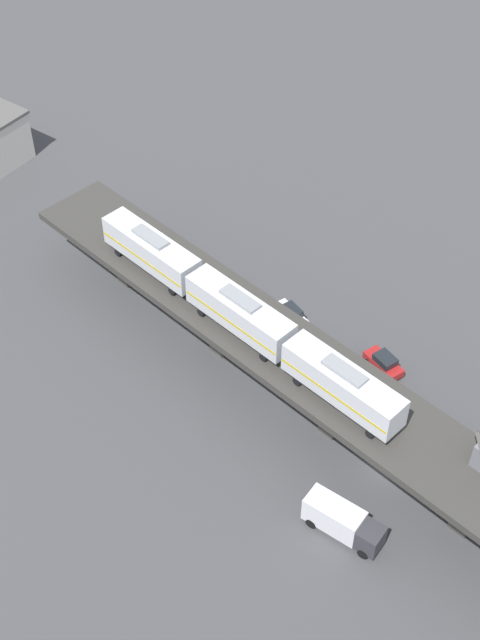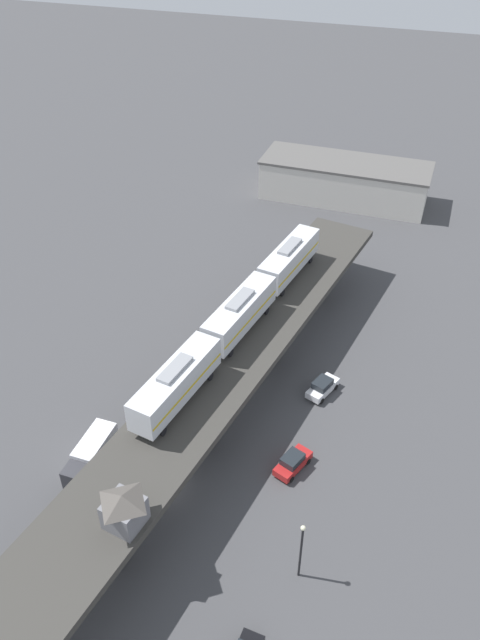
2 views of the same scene
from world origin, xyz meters
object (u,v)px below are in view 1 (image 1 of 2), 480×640
(street_car_white, at_px, (290,314))
(street_car_red, at_px, (384,363))
(subway_train, at_px, (240,312))
(delivery_truck, at_px, (343,521))

(street_car_white, distance_m, street_car_red, 11.53)
(subway_train, bearing_deg, street_car_white, 1.74)
(street_car_white, xyz_separation_m, street_car_red, (-0.37, -11.53, 0.00))
(street_car_white, distance_m, delivery_truck, 26.19)
(street_car_red, bearing_deg, delivery_truck, -161.72)
(street_car_red, distance_m, delivery_truck, 19.88)
(street_car_white, bearing_deg, street_car_red, -91.84)
(delivery_truck, bearing_deg, street_car_red, 18.28)
(street_car_white, height_order, delivery_truck, delivery_truck)
(subway_train, relative_size, street_car_white, 7.82)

